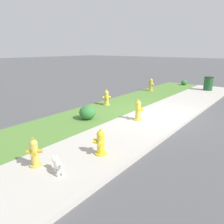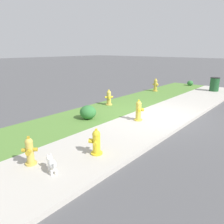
{
  "view_description": "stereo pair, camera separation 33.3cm",
  "coord_description": "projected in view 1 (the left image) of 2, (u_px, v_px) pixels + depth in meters",
  "views": [
    {
      "loc": [
        -7.78,
        -3.7,
        2.62
      ],
      "look_at": [
        -1.75,
        0.97,
        0.4
      ],
      "focal_mm": 35.0,
      "sensor_mm": 36.0,
      "label": 1
    },
    {
      "loc": [
        -7.57,
        -3.96,
        2.62
      ],
      "look_at": [
        -1.75,
        0.97,
        0.4
      ],
      "focal_mm": 35.0,
      "sensor_mm": 36.0,
      "label": 2
    }
  ],
  "objects": [
    {
      "name": "fire_hydrant_across_street",
      "position": [
        101.0,
        142.0,
        5.53
      ],
      "size": [
        0.37,
        0.35,
        0.7
      ],
      "rotation": [
        0.0,
        0.0,
        0.53
      ],
      "color": "yellow",
      "rests_on": "ground"
    },
    {
      "name": "trash_bin",
      "position": [
        208.0,
        84.0,
        14.13
      ],
      "size": [
        0.58,
        0.58,
        0.87
      ],
      "color": "#1E5128",
      "rests_on": "ground"
    },
    {
      "name": "ground_plane",
      "position": [
        157.0,
        116.0,
        8.82
      ],
      "size": [
        120.0,
        120.0,
        0.0
      ],
      "primitive_type": "plane",
      "color": "#515154"
    },
    {
      "name": "street_curb",
      "position": [
        187.0,
        120.0,
        8.1
      ],
      "size": [
        18.0,
        0.16,
        0.12
      ],
      "primitive_type": "cube",
      "color": "#BCB7AD",
      "rests_on": "ground"
    },
    {
      "name": "fire_hydrant_by_grass_verge",
      "position": [
        107.0,
        98.0,
        10.45
      ],
      "size": [
        0.37,
        0.36,
        0.75
      ],
      "rotation": [
        0.0,
        0.0,
        2.53
      ],
      "color": "gold",
      "rests_on": "ground"
    },
    {
      "name": "fire_hydrant_near_corner",
      "position": [
        151.0,
        85.0,
        13.95
      ],
      "size": [
        0.37,
        0.4,
        0.82
      ],
      "rotation": [
        0.0,
        0.0,
        4.58
      ],
      "color": "gold",
      "rests_on": "ground"
    },
    {
      "name": "grass_verge",
      "position": [
        113.0,
        107.0,
        10.16
      ],
      "size": [
        18.0,
        2.35,
        0.01
      ],
      "primitive_type": "cube",
      "color": "#568438",
      "rests_on": "ground"
    },
    {
      "name": "shrub_bush_far_verge",
      "position": [
        184.0,
        83.0,
        16.27
      ],
      "size": [
        0.43,
        0.43,
        0.37
      ],
      "color": "#337538",
      "rests_on": "ground"
    },
    {
      "name": "fire_hydrant_far_end",
      "position": [
        34.0,
        153.0,
        4.96
      ],
      "size": [
        0.33,
        0.33,
        0.71
      ],
      "rotation": [
        0.0,
        0.0,
        2.42
      ],
      "color": "gold",
      "rests_on": "ground"
    },
    {
      "name": "shrub_bush_mid_verge",
      "position": [
        87.0,
        113.0,
        8.35
      ],
      "size": [
        0.63,
        0.63,
        0.54
      ],
      "color": "#337538",
      "rests_on": "ground"
    },
    {
      "name": "small_white_dog",
      "position": [
        58.0,
        164.0,
        4.71
      ],
      "size": [
        0.28,
        0.47,
        0.38
      ],
      "rotation": [
        0.0,
        0.0,
        1.22
      ],
      "color": "white",
      "rests_on": "ground"
    },
    {
      "name": "sidewalk_pavement",
      "position": [
        157.0,
        116.0,
        8.82
      ],
      "size": [
        18.0,
        2.23,
        0.01
      ],
      "primitive_type": "cube",
      "color": "#BCB7AD",
      "rests_on": "ground"
    },
    {
      "name": "fire_hydrant_mid_block",
      "position": [
        138.0,
        110.0,
        8.21
      ],
      "size": [
        0.35,
        0.35,
        0.8
      ],
      "rotation": [
        0.0,
        0.0,
        3.85
      ],
      "color": "yellow",
      "rests_on": "ground"
    }
  ]
}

